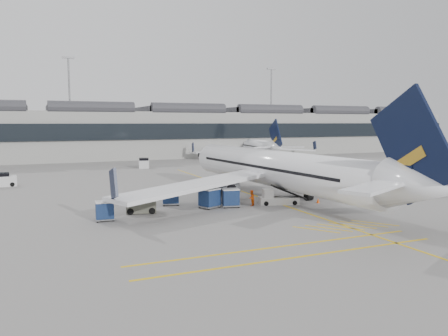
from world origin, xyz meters
name	(u,v)px	position (x,y,z in m)	size (l,w,h in m)	color
ground	(204,220)	(0.00, 0.00, 0.00)	(220.00, 220.00, 0.00)	gray
terminal	(97,133)	(0.00, 71.93, 6.14)	(200.00, 20.45, 12.40)	#9E9E99
light_masts	(83,100)	(-1.67, 86.00, 14.49)	(113.00, 0.60, 25.45)	slate
apron_markings	(253,195)	(10.00, 10.00, 0.01)	(0.25, 60.00, 0.01)	gold
airliner_main	(278,170)	(11.17, 6.14, 3.35)	(39.18, 42.93, 11.41)	white
airliner_far	(252,146)	(35.23, 60.12, 2.74)	(31.88, 35.00, 9.31)	white
belt_loader	(278,198)	(9.76, 3.82, 0.60)	(5.18, 2.73, 2.05)	silver
baggage_cart_a	(230,197)	(4.55, 4.34, 1.01)	(2.07, 1.83, 1.89)	gray
baggage_cart_b	(171,196)	(-0.74, 7.79, 0.99)	(2.05, 1.82, 1.86)	gray
baggage_cart_c	(210,198)	(2.40, 4.69, 1.07)	(2.37, 2.20, 1.99)	gray
baggage_cart_d	(105,210)	(-8.09, 3.02, 0.92)	(1.72, 1.45, 1.72)	gray
ramp_agent_a	(229,189)	(6.76, 9.83, 0.98)	(0.72, 0.47, 1.96)	#DF560B
ramp_agent_b	(251,198)	(6.80, 4.08, 0.81)	(0.79, 0.62, 1.63)	#F3540C
pushback_tug	(141,206)	(-4.40, 5.09, 0.69)	(3.08, 2.27, 1.55)	#5B5B4D
safety_cone_nose	(213,184)	(8.58, 19.30, 0.25)	(0.36, 0.36, 0.50)	#F24C0A
safety_cone_engine	(318,201)	(14.05, 2.67, 0.25)	(0.36, 0.36, 0.51)	#F24C0A
service_van_left	(2,180)	(-17.81, 29.45, 0.82)	(3.69, 2.06, 1.83)	silver
service_van_mid	(144,163)	(5.13, 45.86, 0.85)	(2.58, 4.00, 1.90)	silver
service_van_right	(277,162)	(29.55, 38.07, 0.93)	(4.51, 3.46, 2.08)	silver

